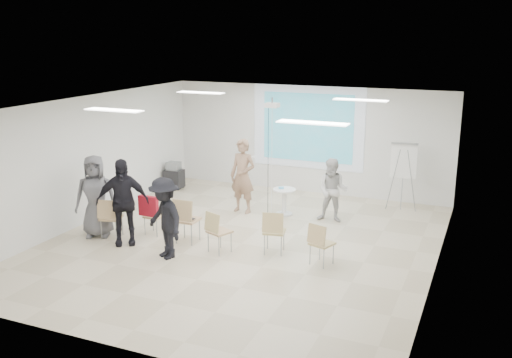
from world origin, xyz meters
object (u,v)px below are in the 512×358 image
at_px(laptop, 188,218).
at_px(pedestal_table, 284,200).
at_px(player_right, 333,187).
at_px(audience_mid, 165,213).
at_px(chair_right_far, 320,241).
at_px(chair_far_left, 110,215).
at_px(chair_right_inner, 274,229).
at_px(chair_left_mid, 152,214).
at_px(chair_center, 217,229).
at_px(av_cart, 174,176).
at_px(audience_outer, 95,191).
at_px(player_left, 243,171).
at_px(chair_left_inner, 185,217).
at_px(flipchart_easel, 404,161).
at_px(audience_left, 122,196).

bearing_deg(laptop, pedestal_table, -118.09).
xyz_separation_m(player_right, audience_mid, (-2.47, -3.52, 0.09)).
bearing_deg(audience_mid, chair_right_far, 44.73).
distance_m(chair_far_left, chair_right_inner, 3.68).
height_order(pedestal_table, chair_left_mid, chair_left_mid).
bearing_deg(chair_center, av_cart, 152.92).
xyz_separation_m(laptop, audience_outer, (-2.05, -0.47, 0.49)).
bearing_deg(audience_mid, player_left, 116.12).
height_order(chair_right_far, audience_outer, audience_outer).
height_order(chair_left_mid, laptop, chair_left_mid).
xyz_separation_m(chair_left_inner, flipchart_easel, (3.89, 4.17, 0.70)).
height_order(chair_left_inner, chair_right_inner, chair_left_inner).
relative_size(audience_left, flipchart_easel, 1.22).
bearing_deg(chair_left_mid, player_left, 66.12).
xyz_separation_m(chair_left_mid, laptop, (0.93, -0.04, 0.03)).
distance_m(laptop, audience_mid, 1.05).
relative_size(player_right, audience_left, 0.79).
relative_size(audience_left, audience_outer, 1.05).
xyz_separation_m(chair_center, av_cart, (-3.42, 3.99, -0.17)).
relative_size(flipchart_easel, av_cart, 2.26).
relative_size(chair_left_mid, av_cart, 1.09).
distance_m(chair_right_inner, chair_right_far, 1.06).
bearing_deg(av_cart, audience_left, -74.79).
distance_m(pedestal_table, audience_mid, 3.78).
bearing_deg(laptop, audience_left, 27.00).
distance_m(pedestal_table, chair_right_inner, 2.60).
distance_m(player_right, chair_left_mid, 4.27).
bearing_deg(laptop, av_cart, -56.69).
bearing_deg(chair_right_far, chair_center, -156.03).
distance_m(chair_left_inner, chair_right_far, 3.01).
distance_m(player_left, chair_left_inner, 2.55).
bearing_deg(chair_right_inner, chair_left_inner, 173.19).
relative_size(chair_left_inner, chair_center, 1.12).
relative_size(player_right, chair_left_inner, 1.71).
bearing_deg(chair_far_left, flipchart_easel, 25.46).
distance_m(chair_far_left, av_cart, 4.25).
bearing_deg(player_left, chair_center, -69.67).
relative_size(chair_left_mid, chair_right_far, 0.99).
relative_size(player_right, av_cart, 2.19).
bearing_deg(flipchart_easel, chair_left_mid, -146.27).
relative_size(chair_far_left, chair_center, 1.03).
relative_size(chair_right_far, av_cart, 1.11).
relative_size(audience_mid, flipchart_easel, 1.07).
bearing_deg(audience_mid, chair_far_left, -165.35).
bearing_deg(pedestal_table, av_cart, 164.16).
bearing_deg(player_right, audience_left, -142.50).
height_order(pedestal_table, chair_far_left, chair_far_left).
distance_m(chair_far_left, chair_center, 2.55).
distance_m(chair_left_mid, av_cart, 3.94).
relative_size(player_left, chair_far_left, 2.32).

